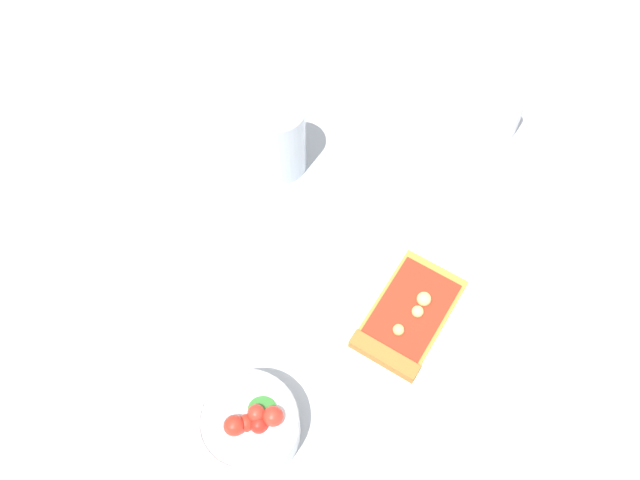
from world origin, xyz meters
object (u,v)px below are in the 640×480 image
(plate, at_px, (377,301))
(pepper_shaker, at_px, (511,115))
(salad_bowl, at_px, (248,425))
(pizza_slice_main, at_px, (406,321))
(soda_glass, at_px, (281,142))
(paper_napkin, at_px, (162,262))

(plate, xyz_separation_m, pepper_shaker, (0.33, -0.08, 0.03))
(salad_bowl, bearing_deg, pepper_shaker, -16.48)
(salad_bowl, bearing_deg, pizza_slice_main, -32.62)
(pizza_slice_main, xyz_separation_m, pepper_shaker, (0.35, -0.04, 0.02))
(pizza_slice_main, distance_m, soda_glass, 0.30)
(salad_bowl, xyz_separation_m, paper_napkin, (0.16, 0.20, -0.03))
(pizza_slice_main, bearing_deg, soda_glass, 55.29)
(soda_glass, xyz_separation_m, pepper_shaker, (0.18, -0.28, -0.02))
(pizza_slice_main, height_order, salad_bowl, salad_bowl)
(soda_glass, bearing_deg, paper_napkin, 157.86)
(plate, height_order, soda_glass, soda_glass)
(salad_bowl, bearing_deg, paper_napkin, 52.48)
(plate, xyz_separation_m, pizza_slice_main, (-0.02, -0.04, 0.01))
(salad_bowl, bearing_deg, soda_glass, 18.24)
(paper_napkin, bearing_deg, salad_bowl, -127.52)
(salad_bowl, bearing_deg, plate, -20.84)
(pepper_shaker, bearing_deg, soda_glass, 122.56)
(paper_napkin, bearing_deg, pizza_slice_main, -83.45)
(plate, relative_size, pepper_shaker, 3.27)
(salad_bowl, height_order, paper_napkin, salad_bowl)
(plate, xyz_separation_m, paper_napkin, (-0.06, 0.28, -0.01))
(pizza_slice_main, distance_m, pepper_shaker, 0.35)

